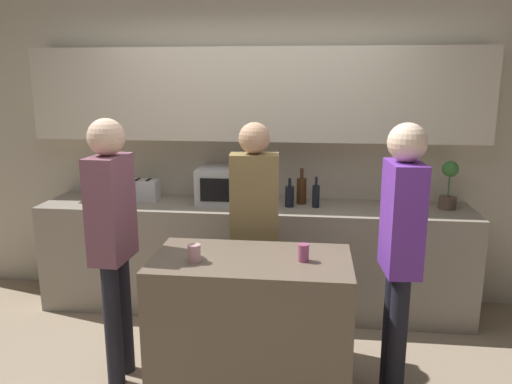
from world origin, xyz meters
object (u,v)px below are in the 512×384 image
toaster (144,190)px  cup_0 (303,253)px  bottle_1 (301,190)px  person_center (112,229)px  microwave (229,185)px  potted_plant (449,185)px  person_right (254,217)px  person_left (401,240)px  bottle_2 (316,196)px  bottle_0 (290,196)px  cup_1 (194,253)px

toaster → cup_0: bearing=-42.4°
toaster → bottle_1: (1.37, 0.03, 0.03)m
person_center → bottle_1: bearing=140.8°
microwave → potted_plant: (1.80, 0.00, 0.05)m
person_right → person_left: bearing=146.1°
bottle_2 → person_right: person_right is taller
person_center → bottle_2: bearing=135.3°
bottle_2 → cup_0: bottle_2 is taller
toaster → person_right: person_right is taller
bottle_2 → person_right: bearing=-125.3°
bottle_0 → person_center: size_ratio=0.14×
bottle_1 → person_left: person_left is taller
cup_0 → person_right: size_ratio=0.06×
toaster → cup_0: toaster is taller
potted_plant → person_right: 1.66m
bottle_2 → cup_1: size_ratio=2.42×
bottle_0 → cup_1: bearing=-110.8°
potted_plant → person_left: 1.34m
person_right → cup_0: bearing=116.3°
bottle_2 → cup_0: 1.22m
toaster → cup_0: (1.42, -1.30, -0.05)m
person_left → person_center: bearing=86.3°
potted_plant → bottle_1: potted_plant is taller
toaster → person_center: 1.25m
microwave → person_right: bearing=-66.5°
person_right → potted_plant: bearing=-160.1°
cup_0 → person_right: (-0.36, 0.60, 0.04)m
bottle_1 → person_right: 0.79m
bottle_0 → person_center: (-1.05, -1.15, 0.03)m
cup_1 → person_center: person_center is taller
toaster → person_left: size_ratio=0.15×
bottle_1 → person_center: size_ratio=0.18×
toaster → bottle_1: 1.37m
bottle_1 → cup_0: (0.05, -1.32, -0.08)m
bottle_2 → person_left: (0.50, -1.13, 0.01)m
microwave → cup_1: (0.03, -1.38, -0.11)m
microwave → person_center: (-0.53, -1.23, -0.03)m
toaster → potted_plant: (2.56, -0.00, 0.11)m
toaster → cup_0: size_ratio=2.48×
person_center → person_left: bearing=93.7°
toaster → bottle_2: (1.49, -0.08, 0.01)m
bottle_1 → person_left: bearing=-63.5°
microwave → person_center: bearing=-113.3°
bottle_2 → cup_1: 1.48m
bottle_2 → person_left: size_ratio=0.15×
bottle_1 → potted_plant: bearing=-1.4°
potted_plant → person_right: bearing=-155.2°
bottle_1 → bottle_2: size_ratio=1.19×
potted_plant → person_left: (-0.57, -1.21, -0.09)m
microwave → person_left: person_left is taller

